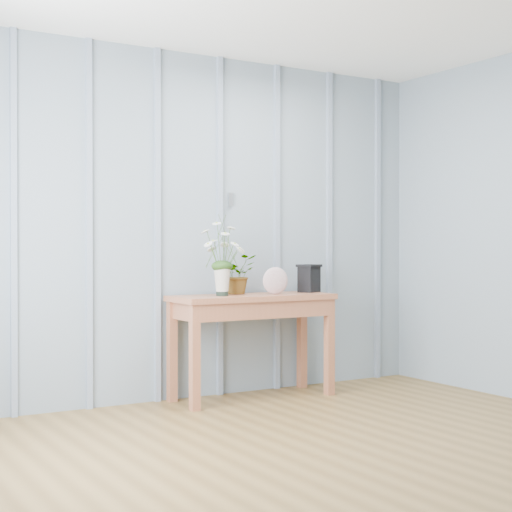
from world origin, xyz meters
TOP-DOWN VIEW (x-y plane):
  - ground at (0.00, 0.00)m, footprint 4.50×4.50m
  - room_shell at (0.00, 0.92)m, footprint 4.00×4.50m
  - sideboard at (0.39, 1.99)m, footprint 1.20×0.45m
  - daisy_vase at (0.13, 1.98)m, footprint 0.38×0.29m
  - spider_plant at (0.33, 2.12)m, footprint 0.28×0.25m
  - felt_disc_vessel at (0.55, 1.94)m, footprint 0.20×0.08m
  - carved_box at (0.92, 2.04)m, footprint 0.21×0.19m

SIDE VIEW (x-z plane):
  - ground at x=0.00m, z-range 0.00..0.00m
  - sideboard at x=0.39m, z-range 0.26..1.01m
  - felt_disc_vessel at x=0.55m, z-range 0.75..0.95m
  - carved_box at x=0.92m, z-range 0.75..0.96m
  - spider_plant at x=0.33m, z-range 0.75..1.04m
  - daisy_vase at x=0.13m, z-range 0.82..1.36m
  - room_shell at x=0.00m, z-range 0.74..3.24m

